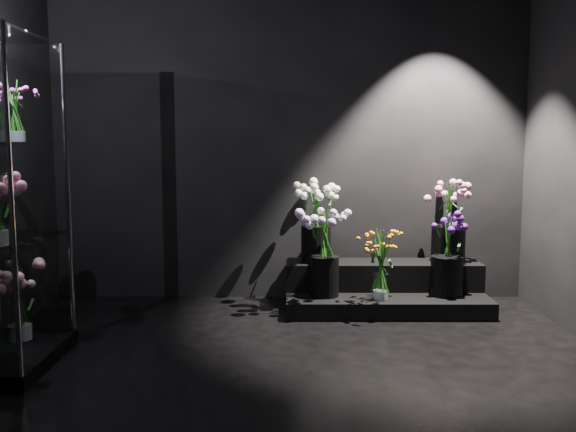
{
  "coord_description": "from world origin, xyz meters",
  "views": [
    {
      "loc": [
        0.01,
        -3.46,
        1.39
      ],
      "look_at": [
        -0.01,
        1.2,
        0.81
      ],
      "focal_mm": 40.0,
      "sensor_mm": 36.0,
      "label": 1
    }
  ],
  "objects": [
    {
      "name": "wall_back",
      "position": [
        0.0,
        2.0,
        1.4
      ],
      "size": [
        4.0,
        0.0,
        4.0
      ],
      "primitive_type": "plane",
      "rotation": [
        1.57,
        0.0,
        0.0
      ],
      "color": "black",
      "rests_on": "floor"
    },
    {
      "name": "display_riser",
      "position": [
        0.78,
        1.68,
        0.15
      ],
      "size": [
        1.61,
        0.71,
        0.36
      ],
      "color": "black",
      "rests_on": "floor"
    },
    {
      "name": "bouquet_lilac",
      "position": [
        0.28,
        1.5,
        0.55
      ],
      "size": [
        0.39,
        0.39,
        0.71
      ],
      "rotation": [
        0.0,
        0.0,
        0.16
      ],
      "color": "black",
      "rests_on": "display_riser"
    },
    {
      "name": "display_case",
      "position": [
        -1.71,
        0.32,
        0.99
      ],
      "size": [
        0.54,
        0.9,
        1.98
      ],
      "color": "black",
      "rests_on": "floor"
    },
    {
      "name": "wall_front",
      "position": [
        0.0,
        -2.0,
        1.4
      ],
      "size": [
        4.0,
        0.0,
        4.0
      ],
      "primitive_type": "plane",
      "rotation": [
        -1.57,
        0.0,
        0.0
      ],
      "color": "black",
      "rests_on": "floor"
    },
    {
      "name": "bouquet_pink_roses",
      "position": [
        1.32,
        1.79,
        0.72
      ],
      "size": [
        0.4,
        0.4,
        0.67
      ],
      "rotation": [
        0.0,
        0.0,
        0.19
      ],
      "color": "black",
      "rests_on": "display_riser"
    },
    {
      "name": "bouquet_case_magenta",
      "position": [
        -1.67,
        0.49,
        1.55
      ],
      "size": [
        0.27,
        0.27,
        0.36
      ],
      "rotation": [
        0.0,
        0.0,
        0.26
      ],
      "color": "white",
      "rests_on": "display_case"
    },
    {
      "name": "bouquet_purple",
      "position": [
        1.25,
        1.53,
        0.5
      ],
      "size": [
        0.38,
        0.38,
        0.66
      ],
      "rotation": [
        0.0,
        0.0,
        -0.18
      ],
      "color": "black",
      "rests_on": "display_riser"
    },
    {
      "name": "floor",
      "position": [
        0.0,
        0.0,
        0.0
      ],
      "size": [
        4.0,
        4.0,
        0.0
      ],
      "primitive_type": "plane",
      "color": "black",
      "rests_on": "ground"
    },
    {
      "name": "bouquet_case_base_pink",
      "position": [
        -1.73,
        0.53,
        0.35
      ],
      "size": [
        0.38,
        0.38,
        0.49
      ],
      "rotation": [
        0.0,
        0.0,
        -0.23
      ],
      "color": "white",
      "rests_on": "display_case"
    },
    {
      "name": "bouquet_orange_bells",
      "position": [
        0.71,
        1.39,
        0.41
      ],
      "size": [
        0.32,
        0.32,
        0.54
      ],
      "rotation": [
        0.0,
        0.0,
        0.31
      ],
      "color": "white",
      "rests_on": "display_riser"
    },
    {
      "name": "bouquet_cream_roses",
      "position": [
        0.22,
        1.77,
        0.75
      ],
      "size": [
        0.46,
        0.46,
        0.67
      ],
      "rotation": [
        0.0,
        0.0,
        -0.14
      ],
      "color": "black",
      "rests_on": "display_riser"
    }
  ]
}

